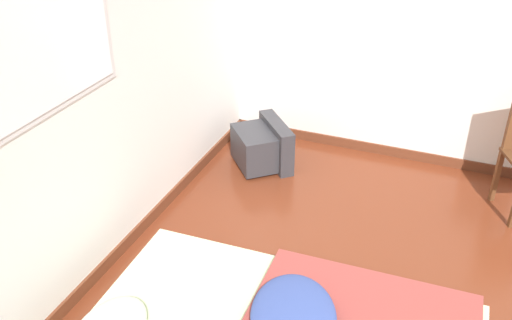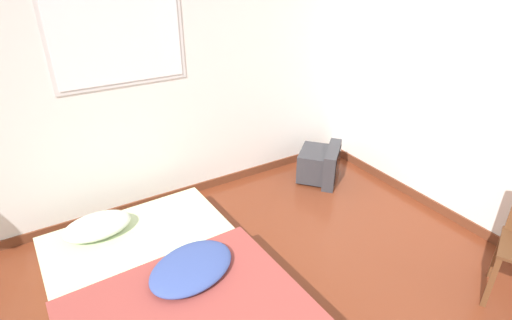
# 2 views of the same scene
# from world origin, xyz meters

# --- Properties ---
(wall_back) EXTENTS (7.34, 0.08, 2.60)m
(wall_back) POSITION_xyz_m (0.00, 2.45, 1.29)
(wall_back) COLOR white
(wall_back) RESTS_ON ground_plane
(crt_tv) EXTENTS (0.63, 0.63, 0.39)m
(crt_tv) POSITION_xyz_m (1.89, 1.95, 0.18)
(crt_tv) COLOR #333338
(crt_tv) RESTS_ON ground_plane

